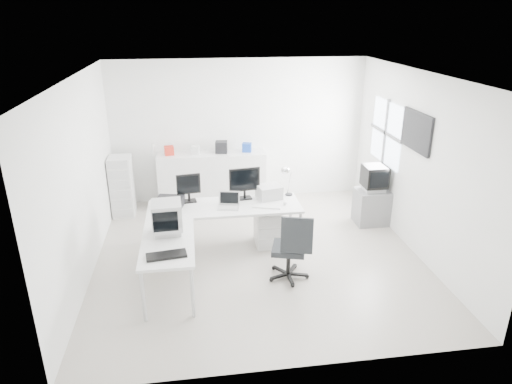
{
  "coord_description": "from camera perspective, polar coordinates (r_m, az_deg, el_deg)",
  "views": [
    {
      "loc": [
        -0.94,
        -6.3,
        3.6
      ],
      "look_at": [
        0.0,
        0.2,
        1.0
      ],
      "focal_mm": 32.0,
      "sensor_mm": 36.0,
      "label": 1
    }
  ],
  "objects": [
    {
      "name": "window",
      "position": [
        8.49,
        15.93,
        7.13
      ],
      "size": [
        0.02,
        1.2,
        1.1
      ],
      "primitive_type": null,
      "color": "white",
      "rests_on": "right_wall"
    },
    {
      "name": "ceiling",
      "position": [
        6.42,
        0.26,
        14.43
      ],
      "size": [
        5.0,
        5.0,
        0.01
      ],
      "primitive_type": "cube",
      "color": "white",
      "rests_on": "back_wall"
    },
    {
      "name": "lcd_monitor_small",
      "position": [
        7.35,
        -8.42,
        0.53
      ],
      "size": [
        0.41,
        0.27,
        0.48
      ],
      "primitive_type": null,
      "rotation": [
        0.0,
        0.0,
        0.15
      ],
      "color": "black",
      "rests_on": "main_desk"
    },
    {
      "name": "left_wall",
      "position": [
        6.85,
        -20.91,
        1.4
      ],
      "size": [
        0.02,
        5.0,
        2.8
      ],
      "primitive_type": "cube",
      "color": "white",
      "rests_on": "floor"
    },
    {
      "name": "laptop",
      "position": [
        7.08,
        -3.5,
        -1.1
      ],
      "size": [
        0.44,
        0.45,
        0.25
      ],
      "primitive_type": null,
      "rotation": [
        0.0,
        0.0,
        -0.22
      ],
      "color": "#B7B7BA",
      "rests_on": "main_desk"
    },
    {
      "name": "side_desk",
      "position": [
        6.4,
        -10.75,
        -9.08
      ],
      "size": [
        0.7,
        1.4,
        0.75
      ],
      "primitive_type": null,
      "color": "silver",
      "rests_on": "floor"
    },
    {
      "name": "desk_lamp",
      "position": [
        7.56,
        4.17,
        1.29
      ],
      "size": [
        0.19,
        0.19,
        0.47
      ],
      "primitive_type": null,
      "rotation": [
        0.0,
        0.0,
        0.26
      ],
      "color": "silver",
      "rests_on": "main_desk"
    },
    {
      "name": "crt_monitor",
      "position": [
        6.34,
        -11.07,
        -3.02
      ],
      "size": [
        0.47,
        0.47,
        0.51
      ],
      "primitive_type": null,
      "rotation": [
        0.0,
        0.0,
        0.05
      ],
      "color": "#B7B7BA",
      "rests_on": "side_desk"
    },
    {
      "name": "back_wall",
      "position": [
        9.12,
        -2.09,
        7.62
      ],
      "size": [
        5.0,
        0.02,
        2.8
      ],
      "primitive_type": "cube",
      "color": "white",
      "rests_on": "floor"
    },
    {
      "name": "clutter_box_b",
      "position": [
        8.89,
        -7.58,
        5.23
      ],
      "size": [
        0.18,
        0.16,
        0.15
      ],
      "primitive_type": "cube",
      "rotation": [
        0.0,
        0.0,
        -0.22
      ],
      "color": "silver",
      "rests_on": "sideboard"
    },
    {
      "name": "laser_printer",
      "position": [
        7.46,
        1.65,
        0.02
      ],
      "size": [
        0.44,
        0.4,
        0.21
      ],
      "primitive_type": "cube",
      "rotation": [
        0.0,
        0.0,
        0.22
      ],
      "color": "#B4B4B4",
      "rests_on": "main_desk"
    },
    {
      "name": "filing_cabinet",
      "position": [
        8.87,
        -16.4,
        0.68
      ],
      "size": [
        0.4,
        0.47,
        1.14
      ],
      "primitive_type": "cube",
      "color": "silver",
      "rests_on": "floor"
    },
    {
      "name": "clutter_box_c",
      "position": [
        8.9,
        -4.36,
        5.62
      ],
      "size": [
        0.25,
        0.23,
        0.23
      ],
      "primitive_type": "cube",
      "rotation": [
        0.0,
        0.0,
        -0.12
      ],
      "color": "black",
      "rests_on": "sideboard"
    },
    {
      "name": "drawer_pedestal",
      "position": [
        7.53,
        1.45,
        -4.42
      ],
      "size": [
        0.4,
        0.5,
        0.6
      ],
      "primitive_type": "cube",
      "color": "silver",
      "rests_on": "floor"
    },
    {
      "name": "white_mouse",
      "position": [
        7.24,
        3.63,
        -1.37
      ],
      "size": [
        0.06,
        0.06,
        0.06
      ],
      "primitive_type": "sphere",
      "color": "silver",
      "rests_on": "main_desk"
    },
    {
      "name": "floor",
      "position": [
        7.32,
        0.23,
        -7.87
      ],
      "size": [
        5.0,
        5.0,
        0.01
      ],
      "primitive_type": "cube",
      "color": "silver",
      "rests_on": "ground"
    },
    {
      "name": "clutter_box_a",
      "position": [
        8.9,
        -10.81,
        5.11
      ],
      "size": [
        0.19,
        0.18,
        0.17
      ],
      "primitive_type": "cube",
      "rotation": [
        0.0,
        0.0,
        0.16
      ],
      "color": "red",
      "rests_on": "sideboard"
    },
    {
      "name": "main_desk",
      "position": [
        7.37,
        -3.87,
        -4.4
      ],
      "size": [
        2.4,
        0.8,
        0.75
      ],
      "primitive_type": null,
      "color": "silver",
      "rests_on": "floor"
    },
    {
      "name": "tv_cabinet",
      "position": [
        8.52,
        14.26,
        -1.78
      ],
      "size": [
        0.58,
        0.47,
        0.63
      ],
      "primitive_type": "cube",
      "color": "slate",
      "rests_on": "floor"
    },
    {
      "name": "white_keyboard",
      "position": [
        7.15,
        1.36,
        -1.83
      ],
      "size": [
        0.46,
        0.26,
        0.02
      ],
      "primitive_type": "cube",
      "rotation": [
        0.0,
        0.0,
        -0.3
      ],
      "color": "silver",
      "rests_on": "main_desk"
    },
    {
      "name": "clutter_box_d",
      "position": [
        8.95,
        -1.15,
        5.59
      ],
      "size": [
        0.2,
        0.19,
        0.17
      ],
      "primitive_type": "cube",
      "rotation": [
        0.0,
        0.0,
        -0.24
      ],
      "color": "#163C9E",
      "rests_on": "sideboard"
    },
    {
      "name": "clutter_bottle",
      "position": [
        8.95,
        -12.73,
        5.22
      ],
      "size": [
        0.07,
        0.07,
        0.22
      ],
      "primitive_type": "cylinder",
      "color": "silver",
      "rests_on": "sideboard"
    },
    {
      "name": "office_chair",
      "position": [
        6.52,
        4.12,
        -6.66
      ],
      "size": [
        0.74,
        0.74,
        1.04
      ],
      "primitive_type": null,
      "rotation": [
        0.0,
        0.0,
        -0.28
      ],
      "color": "#222527",
      "rests_on": "floor"
    },
    {
      "name": "crt_tv",
      "position": [
        8.33,
        14.59,
        1.64
      ],
      "size": [
        0.5,
        0.48,
        0.45
      ],
      "primitive_type": null,
      "color": "black",
      "rests_on": "tv_cabinet"
    },
    {
      "name": "lcd_monitor_large",
      "position": [
        7.38,
        -1.44,
        1.07
      ],
      "size": [
        0.53,
        0.27,
        0.53
      ],
      "primitive_type": null,
      "rotation": [
        0.0,
        0.0,
        0.14
      ],
      "color": "black",
      "rests_on": "main_desk"
    },
    {
      "name": "black_keyboard",
      "position": [
        5.86,
        -11.13,
        -7.76
      ],
      "size": [
        0.52,
        0.27,
        0.03
      ],
      "primitive_type": "cube",
      "rotation": [
        0.0,
        0.0,
        0.14
      ],
      "color": "black",
      "rests_on": "side_desk"
    },
    {
      "name": "sideboard",
      "position": [
        9.09,
        -5.5,
        1.7
      ],
      "size": [
        2.09,
        0.52,
        1.05
      ],
      "primitive_type": "cube",
      "color": "silver",
      "rests_on": "floor"
    },
    {
      "name": "inkjet_printer",
      "position": [
        7.28,
        -10.7,
        -1.24
      ],
      "size": [
        0.47,
        0.4,
        0.15
      ],
      "primitive_type": "cube",
      "rotation": [
        0.0,
        0.0,
        -0.23
      ],
      "color": "black",
      "rests_on": "main_desk"
    },
    {
      "name": "right_wall",
      "position": [
        7.51,
        19.5,
        3.29
      ],
      "size": [
        0.02,
        5.0,
        2.8
      ],
      "primitive_type": "cube",
      "color": "white",
      "rests_on": "floor"
    },
    {
      "name": "wall_picture",
      "position": [
        7.45,
        19.42,
        7.18
      ],
      "size": [
        0.04,
        0.9,
        0.6
      ],
      "primitive_type": null,
      "color": "black",
      "rests_on": "right_wall"
    }
  ]
}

